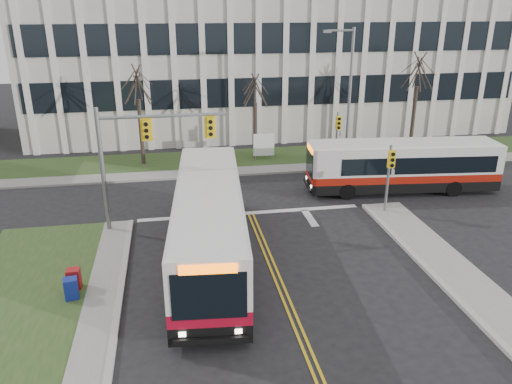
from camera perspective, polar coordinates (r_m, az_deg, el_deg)
The scene contains 16 objects.
ground at distance 19.92m, azimuth 3.22°, elevation -11.62°, with size 120.00×120.00×0.00m, color black.
sidewalk_cross at distance 34.47m, azimuth 5.69°, elevation 2.78°, with size 44.00×1.60×0.14m, color #9E9B93.
building_lawn at distance 37.05m, azimuth 4.56°, elevation 4.09°, with size 44.00×5.00×0.12m, color #30491F.
office_building at distance 47.44m, azimuth 1.10°, elevation 15.14°, with size 40.00×16.00×12.00m, color beige.
mast_arm_signal at distance 24.43m, azimuth -13.46°, elevation 5.01°, with size 6.11×0.38×6.20m.
signal_pole_near at distance 27.05m, azimuth 15.03°, elevation 2.50°, with size 0.34×0.39×3.80m.
signal_pole_far at distance 34.63m, azimuth 9.29°, elevation 6.88°, with size 0.34×0.39×3.80m.
streetlight at distance 35.12m, azimuth 10.43°, elevation 11.49°, with size 2.15×0.25×9.20m.
directory_sign at distance 35.74m, azimuth 0.90°, elevation 5.38°, with size 1.50×0.12×2.00m.
tree_left at distance 34.79m, azimuth -13.41°, elevation 11.72°, with size 1.80×1.80×7.70m.
tree_mid at distance 35.53m, azimuth -0.09°, elevation 11.42°, with size 1.80×1.80×6.82m.
tree_right at distance 39.05m, azimuth 18.05°, elevation 12.81°, with size 1.80×1.80×8.25m.
bus_main at distance 21.64m, azimuth -5.35°, elevation -3.82°, with size 2.74×12.65×3.37m, color silver, non-canonical shape.
bus_cross at distance 31.01m, azimuth 16.38°, elevation 2.72°, with size 2.42×11.19×2.98m, color silver, non-canonical shape.
newspaper_box_blue at distance 20.52m, azimuth -20.35°, elevation -10.44°, with size 0.50×0.45×0.95m, color navy.
newspaper_box_red at distance 21.13m, azimuth -20.07°, elevation -9.43°, with size 0.50×0.45×0.95m, color #A11416.
Camera 1 is at (-3.96, -16.35, 10.66)m, focal length 35.00 mm.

